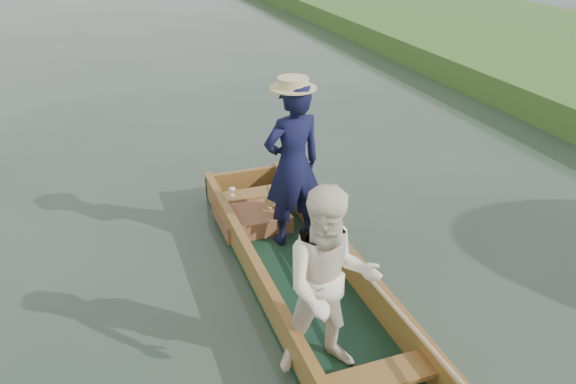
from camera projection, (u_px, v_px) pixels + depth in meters
name	position (u px, v px, depth m)	size (l,w,h in m)	color
ground	(307.00, 294.00, 6.08)	(120.00, 120.00, 0.00)	#283D30
punt	(305.00, 241.00, 5.70)	(1.33, 5.00, 2.09)	#133220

